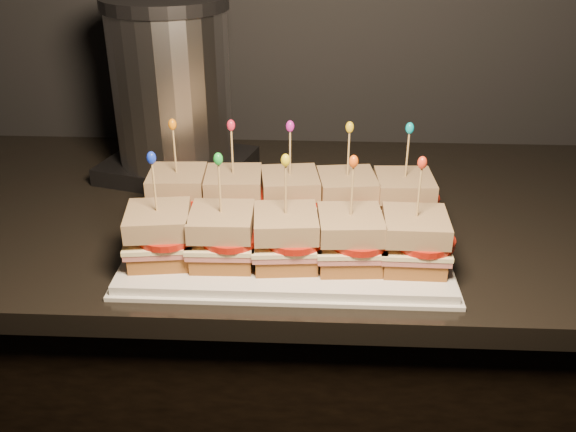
{
  "coord_description": "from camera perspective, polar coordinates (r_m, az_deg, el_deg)",
  "views": [
    {
      "loc": [
        -0.82,
        0.74,
        1.39
      ],
      "look_at": [
        -0.85,
        1.55,
        0.97
      ],
      "focal_mm": 40.0,
      "sensor_mm": 36.0,
      "label": 1
    }
  ],
  "objects": [
    {
      "name": "sandwich_6_ham",
      "position": [
        0.87,
        -5.82,
        -2.43
      ],
      "size": [
        0.09,
        0.09,
        0.01
      ],
      "primitive_type": "cube",
      "rotation": [
        0.0,
        0.0,
        0.02
      ],
      "color": "#B1534C",
      "rests_on": "sandwich_6_bread_bot"
    },
    {
      "name": "granite_slab",
      "position": [
        1.08,
        9.0,
        -0.09
      ],
      "size": [
        2.51,
        0.63,
        0.03
      ],
      "primitive_type": "cube",
      "color": "black",
      "rests_on": "cabinet"
    },
    {
      "name": "sandwich_7_pick",
      "position": [
        0.82,
        -0.21,
        2.09
      ],
      "size": [
        0.0,
        0.0,
        0.09
      ],
      "primitive_type": "cylinder",
      "color": "tan",
      "rests_on": "sandwich_7_bread_top"
    },
    {
      "name": "sandwich_0_frill",
      "position": [
        0.95,
        -10.24,
        8.03
      ],
      "size": [
        0.01,
        0.01,
        0.02
      ],
      "primitive_type": "ellipsoid",
      "color": "orange",
      "rests_on": "sandwich_0_pick"
    },
    {
      "name": "cabinet",
      "position": [
        1.35,
        7.53,
        -17.61
      ],
      "size": [
        2.47,
        0.59,
        0.88
      ],
      "primitive_type": "cube",
      "color": "black",
      "rests_on": "ground"
    },
    {
      "name": "sandwich_7_ham",
      "position": [
        0.86,
        -0.2,
        -2.58
      ],
      "size": [
        0.1,
        0.09,
        0.01
      ],
      "primitive_type": "cube",
      "rotation": [
        0.0,
        0.0,
        0.09
      ],
      "color": "#B1534C",
      "rests_on": "sandwich_7_bread_bot"
    },
    {
      "name": "sandwich_2_ham",
      "position": [
        0.97,
        0.18,
        1.18
      ],
      "size": [
        0.1,
        0.1,
        0.01
      ],
      "primitive_type": "cube",
      "rotation": [
        0.0,
        0.0,
        0.13
      ],
      "color": "#B1534C",
      "rests_on": "sandwich_2_bread_bot"
    },
    {
      "name": "sandwich_6_cheese",
      "position": [
        0.86,
        -5.85,
        -2.03
      ],
      "size": [
        0.09,
        0.09,
        0.01
      ],
      "primitive_type": "cube",
      "rotation": [
        0.0,
        0.0,
        0.02
      ],
      "color": "#FFF0AF",
      "rests_on": "sandwich_6_ham"
    },
    {
      "name": "sandwich_0_pick",
      "position": [
        0.96,
        -10.02,
        5.5
      ],
      "size": [
        0.0,
        0.0,
        0.09
      ],
      "primitive_type": "cylinder",
      "color": "tan",
      "rests_on": "sandwich_0_bread_top"
    },
    {
      "name": "sandwich_5_bread_top",
      "position": [
        0.87,
        -11.49,
        -0.36
      ],
      "size": [
        0.09,
        0.09,
        0.03
      ],
      "primitive_type": "cube",
      "rotation": [
        0.0,
        0.0,
        0.13
      ],
      "color": "brown",
      "rests_on": "sandwich_5_tomato"
    },
    {
      "name": "sandwich_2_pick",
      "position": [
        0.94,
        0.19,
        5.4
      ],
      "size": [
        0.0,
        0.0,
        0.09
      ],
      "primitive_type": "cylinder",
      "color": "tan",
      "rests_on": "sandwich_2_bread_top"
    },
    {
      "name": "sandwich_7_bread_top",
      "position": [
        0.84,
        -0.21,
        -0.63
      ],
      "size": [
        0.09,
        0.09,
        0.03
      ],
      "primitive_type": "cube",
      "rotation": [
        0.0,
        0.0,
        0.09
      ],
      "color": "brown",
      "rests_on": "sandwich_7_tomato"
    },
    {
      "name": "sandwich_4_ham",
      "position": [
        0.98,
        10.16,
        0.95
      ],
      "size": [
        0.09,
        0.09,
        0.01
      ],
      "primitive_type": "cube",
      "rotation": [
        0.0,
        0.0,
        0.04
      ],
      "color": "#B1534C",
      "rests_on": "sandwich_4_bread_bot"
    },
    {
      "name": "sandwich_9_ham",
      "position": [
        0.87,
        11.09,
        -2.79
      ],
      "size": [
        0.09,
        0.09,
        0.01
      ],
      "primitive_type": "cube",
      "rotation": [
        0.0,
        0.0,
        -0.02
      ],
      "color": "#B1534C",
      "rests_on": "sandwich_9_bread_bot"
    },
    {
      "name": "sandwich_9_bread_top",
      "position": [
        0.85,
        11.28,
        -0.87
      ],
      "size": [
        0.08,
        0.08,
        0.03
      ],
      "primitive_type": "cube",
      "rotation": [
        0.0,
        0.0,
        -0.02
      ],
      "color": "brown",
      "rests_on": "sandwich_9_tomato"
    },
    {
      "name": "sandwich_6_bread_top",
      "position": [
        0.85,
        -5.93,
        -0.5
      ],
      "size": [
        0.08,
        0.08,
        0.03
      ],
      "primitive_type": "cube",
      "rotation": [
        0.0,
        0.0,
        0.02
      ],
      "color": "brown",
      "rests_on": "sandwich_6_tomato"
    },
    {
      "name": "sandwich_9_tomato",
      "position": [
        0.86,
        12.01,
        -2.17
      ],
      "size": [
        0.08,
        0.08,
        0.01
      ],
      "primitive_type": "cylinder",
      "color": "red",
      "rests_on": "sandwich_9_cheese"
    },
    {
      "name": "sandwich_0_bread_bot",
      "position": [
        1.0,
        -9.6,
        0.58
      ],
      "size": [
        0.08,
        0.08,
        0.02
      ],
      "primitive_type": "cube",
      "rotation": [
        0.0,
        0.0,
        0.05
      ],
      "color": "brown",
      "rests_on": "platter"
    },
    {
      "name": "sandwich_8_tomato",
      "position": [
        0.85,
        6.34,
        -2.07
      ],
      "size": [
        0.08,
        0.08,
        0.01
      ],
      "primitive_type": "cylinder",
      "color": "red",
      "rests_on": "sandwich_8_cheese"
    },
    {
      "name": "sandwich_8_pick",
      "position": [
        0.82,
        5.71,
        1.96
      ],
      "size": [
        0.0,
        0.0,
        0.09
      ],
      "primitive_type": "cylinder",
      "color": "tan",
      "rests_on": "sandwich_8_bread_top"
    },
    {
      "name": "sandwich_2_tomato",
      "position": [
        0.96,
        0.88,
        1.78
      ],
      "size": [
        0.08,
        0.08,
        0.01
      ],
      "primitive_type": "cylinder",
      "color": "red",
      "rests_on": "sandwich_2_cheese"
    },
    {
      "name": "sandwich_4_pick",
      "position": [
        0.95,
        10.54,
        5.13
      ],
      "size": [
        0.0,
        0.0,
        0.09
      ],
      "primitive_type": "cylinder",
      "color": "tan",
      "rests_on": "sandwich_4_bread_top"
    },
    {
      "name": "sandwich_5_tomato",
      "position": [
        0.87,
        -10.7,
        -1.65
      ],
      "size": [
        0.08,
        0.08,
        0.01
      ],
      "primitive_type": "cylinder",
      "color": "red",
      "rests_on": "sandwich_5_cheese"
    },
    {
      "name": "sandwich_4_cheese",
      "position": [
        0.98,
        10.19,
        1.32
      ],
      "size": [
        0.09,
        0.09,
        0.01
      ],
      "primitive_type": "cube",
      "rotation": [
        0.0,
        0.0,
        0.04
      ],
      "color": "#FFF0AF",
      "rests_on": "sandwich_4_ham"
    },
    {
      "name": "appliance_base",
      "position": [
        1.2,
        -9.72,
        4.45
      ],
      "size": [
        0.29,
        0.26,
        0.03
      ],
      "primitive_type": "cube",
      "rotation": [
        0.0,
        0.0,
        -0.27
      ],
      "color": "#262628",
      "rests_on": "granite_slab"
    },
    {
      "name": "sandwich_0_tomato",
      "position": [
        0.98,
        -9.12,
        1.96
      ],
      "size": [
        0.08,
        0.08,
        0.01
      ],
      "primitive_type": "cylinder",
      "color": "red",
      "rests_on": "sandwich_0_cheese"
    },
    {
      "name": "sandwich_3_bread_bot",
      "position": [
        0.98,
        5.15,
        0.27
      ],
      "size": [
        0.09,
        0.09,
        0.02
      ],
      "primitive_type": "cube",
      "rotation": [
        0.0,
        0.0,
        0.12
      ],
      "color": "brown",
      "rests_on": "platter"
    },
    {
      "name": "sandwich_5_ham",
      "position": [
        0.88,
        -11.29,
        -2.26
      ],
      "size": [
        0.1,
        0.1,
        0.01
      ],
      "primitive_type": "cube",
      "rotation": [
        0.0,
        0.0,
        0.13
      ],
      "color": "#B1534C",
      "rests_on": "sandwich_5_bread_bot"
    },
    {
      "name": "sandwich_0_cheese",
      "position": [
        0.99,
        -9.7,
        1.73
      ],
      "size": [
        0.09,
        0.09,
        0.01
      ],
      "primitive_type": "cube",
      "rotation": [
        0.0,
        0.0,
        0.05
      ],
      "color": "#FFF0AF",
      "rests_on": "sandwich_0_ham"
    },
    {
      "name": "sandwich_4_frill",
      "position": [
        0.93,
        10.77,
        7.69
      ],
      "size": [
        0.01,
        0.01,
        0.02
      ],
      "primitive_type": "ellipsoid",
      "color": "#05A9B9",
      "rests_on": "sandwich_4_pick"
    },
    {
      "name": "sandwich_1_tomato",
      "position": [
        0.97,
        -4.17,
        1.88
      ],
      "size": [
        0.08,
        0.08,
        0.01
      ],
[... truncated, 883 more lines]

